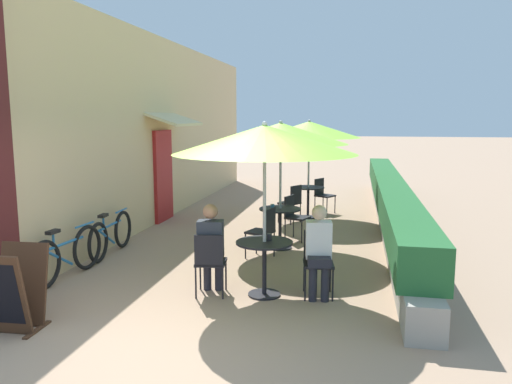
% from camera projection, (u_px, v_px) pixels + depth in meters
% --- Properties ---
extents(ground_plane, '(120.00, 120.00, 0.00)m').
position_uv_depth(ground_plane, '(163.00, 343.00, 5.34)').
color(ground_plane, '#9E7F66').
extents(cafe_facade_wall, '(0.98, 13.52, 4.20)m').
position_uv_depth(cafe_facade_wall, '(165.00, 130.00, 11.94)').
color(cafe_facade_wall, '#D6B784').
rests_on(cafe_facade_wall, ground_plane).
extents(planter_hedge, '(0.60, 12.52, 1.01)m').
position_uv_depth(planter_hedge, '(390.00, 201.00, 11.18)').
color(planter_hedge, gray).
rests_on(planter_hedge, ground_plane).
extents(patio_table_near, '(0.77, 0.77, 0.75)m').
position_uv_depth(patio_table_near, '(264.00, 257.00, 6.69)').
color(patio_table_near, black).
rests_on(patio_table_near, ground_plane).
extents(patio_umbrella_near, '(2.41, 2.41, 2.34)m').
position_uv_depth(patio_umbrella_near, '(265.00, 140.00, 6.46)').
color(patio_umbrella_near, '#B7B7BC').
rests_on(patio_umbrella_near, ground_plane).
extents(cafe_chair_near_left, '(0.45, 0.45, 0.87)m').
position_uv_depth(cafe_chair_near_left, '(318.00, 258.00, 6.73)').
color(cafe_chair_near_left, black).
rests_on(cafe_chair_near_left, ground_plane).
extents(seated_patron_near_left, '(0.37, 0.44, 1.25)m').
position_uv_depth(seated_patron_near_left, '(319.00, 247.00, 6.59)').
color(seated_patron_near_left, '#23232D').
rests_on(seated_patron_near_left, ground_plane).
extents(cafe_chair_near_right, '(0.45, 0.45, 0.87)m').
position_uv_depth(cafe_chair_near_right, '(210.00, 259.00, 6.66)').
color(cafe_chair_near_right, black).
rests_on(cafe_chair_near_right, ground_plane).
extents(seated_patron_near_right, '(0.37, 0.44, 1.25)m').
position_uv_depth(seated_patron_near_right, '(211.00, 245.00, 6.74)').
color(seated_patron_near_right, '#23232D').
rests_on(seated_patron_near_right, ground_plane).
extents(coffee_cup_near, '(0.07, 0.07, 0.09)m').
position_uv_depth(coffee_cup_near, '(269.00, 237.00, 6.73)').
color(coffee_cup_near, '#232328').
rests_on(coffee_cup_near, patio_table_near).
extents(patio_table_mid, '(0.77, 0.77, 0.75)m').
position_uv_depth(patio_table_mid, '(280.00, 220.00, 9.12)').
color(patio_table_mid, black).
rests_on(patio_table_mid, ground_plane).
extents(patio_umbrella_mid, '(2.41, 2.41, 2.34)m').
position_uv_depth(patio_umbrella_mid, '(281.00, 133.00, 8.89)').
color(patio_umbrella_mid, '#B7B7BC').
rests_on(patio_umbrella_mid, ground_plane).
extents(cafe_chair_mid_left, '(0.51, 0.51, 0.87)m').
position_uv_depth(cafe_chair_mid_left, '(264.00, 229.00, 8.48)').
color(cafe_chair_mid_left, black).
rests_on(cafe_chair_mid_left, ground_plane).
extents(cafe_chair_mid_right, '(0.51, 0.51, 0.87)m').
position_uv_depth(cafe_chair_mid_right, '(294.00, 214.00, 9.78)').
color(cafe_chair_mid_right, black).
rests_on(cafe_chair_mid_right, ground_plane).
extents(coffee_cup_mid, '(0.07, 0.07, 0.09)m').
position_uv_depth(coffee_cup_mid, '(272.00, 207.00, 9.00)').
color(coffee_cup_mid, teal).
rests_on(coffee_cup_mid, patio_table_mid).
extents(patio_table_far, '(0.77, 0.77, 0.75)m').
position_uv_depth(patio_table_far, '(308.00, 196.00, 11.92)').
color(patio_table_far, black).
rests_on(patio_table_far, ground_plane).
extents(patio_umbrella_far, '(2.41, 2.41, 2.34)m').
position_uv_depth(patio_umbrella_far, '(309.00, 130.00, 11.68)').
color(patio_umbrella_far, '#B7B7BC').
rests_on(patio_umbrella_far, ground_plane).
extents(cafe_chair_far_left, '(0.55, 0.55, 0.87)m').
position_uv_depth(cafe_chair_far_left, '(292.00, 201.00, 11.34)').
color(cafe_chair_far_left, black).
rests_on(cafe_chair_far_left, ground_plane).
extents(cafe_chair_far_right, '(0.55, 0.55, 0.87)m').
position_uv_depth(cafe_chair_far_right, '(323.00, 193.00, 12.50)').
color(cafe_chair_far_right, black).
rests_on(cafe_chair_far_right, ground_plane).
extents(bicycle_leaning, '(0.20, 1.72, 0.80)m').
position_uv_depth(bicycle_leaning, '(67.00, 255.00, 7.40)').
color(bicycle_leaning, black).
rests_on(bicycle_leaning, ground_plane).
extents(bicycle_second, '(0.15, 1.69, 0.78)m').
position_uv_depth(bicycle_second, '(111.00, 235.00, 8.73)').
color(bicycle_second, black).
rests_on(bicycle_second, ground_plane).
extents(menu_board, '(0.63, 0.66, 0.95)m').
position_uv_depth(menu_board, '(12.00, 290.00, 5.61)').
color(menu_board, '#422819').
rests_on(menu_board, ground_plane).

